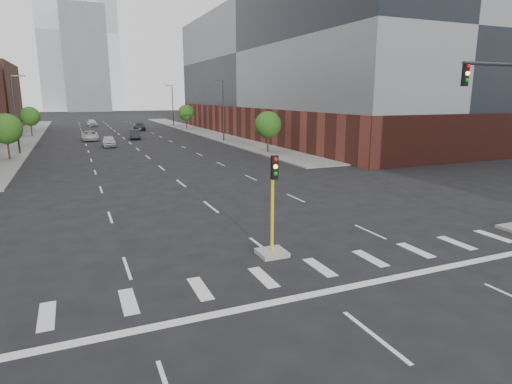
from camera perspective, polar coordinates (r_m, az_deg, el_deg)
ground at (r=12.27m, az=21.77°, el=-21.91°), size 400.00×400.00×0.00m
sidewalk_left_far at (r=81.53m, az=-28.43°, el=6.49°), size 5.00×92.00×0.15m
sidewalk_right_far at (r=84.25m, az=-7.55°, el=8.05°), size 5.00×92.00×0.15m
building_right_main at (r=76.58m, az=6.12°, el=15.82°), size 24.00×70.00×22.00m
tower_left at (r=228.65m, az=-24.37°, el=18.75°), size 22.00×22.00×70.00m
tower_right at (r=269.53m, az=-20.31°, el=19.07°), size 20.00×20.00×80.00m
tower_mid at (r=207.60m, az=-21.81°, el=16.07°), size 18.00×18.00×44.00m
median_traffic_signal at (r=18.50m, az=2.21°, el=-5.62°), size 1.20×1.20×4.40m
streetlight_right_a at (r=65.37m, az=-4.46°, el=11.14°), size 1.60×0.22×9.07m
streetlight_right_b at (r=99.16m, az=-11.09°, el=11.48°), size 1.60×0.22×9.07m
streetlight_left at (r=57.23m, az=-29.38°, el=9.35°), size 1.60×0.22×9.07m
tree_left_near at (r=52.42m, az=-30.37°, el=7.29°), size 3.20×3.20×4.85m
tree_left_far at (r=82.23m, az=-27.92°, el=8.91°), size 3.20×3.20×4.85m
tree_right_near at (r=51.72m, az=1.61°, el=8.96°), size 3.20×3.20×4.85m
tree_right_far at (r=89.59m, az=-9.30°, el=10.40°), size 3.20×3.20×4.85m
car_near_left at (r=61.68m, az=-19.07°, el=6.43°), size 1.91×4.52×1.52m
car_mid_right at (r=71.40m, az=-15.85°, el=7.40°), size 2.07×4.68×1.49m
car_far_left at (r=71.30m, az=-21.25°, el=7.00°), size 2.44×5.29×1.47m
car_deep_right at (r=89.15m, az=-15.27°, el=8.40°), size 2.39×5.19×1.47m
car_distant at (r=103.94m, az=-21.04°, el=8.61°), size 2.30×4.97×1.65m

